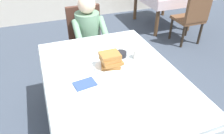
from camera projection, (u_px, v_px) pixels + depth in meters
The scene contains 14 objects.
ground_plane at pixel (112, 131), 2.17m from camera, with size 14.00×14.00×0.00m, color #3D4756.
dining_table_main at pixel (112, 82), 1.80m from camera, with size 1.12×1.52×0.74m.
chair_diner at pixel (86, 37), 2.79m from camera, with size 0.44×0.45×0.93m.
diner_person at pixel (89, 33), 2.60m from camera, with size 0.40×0.43×1.12m.
plate_breakfast at pixel (111, 67), 1.82m from camera, with size 0.28×0.28×0.02m, color white.
breakfast_stack at pixel (111, 60), 1.78m from camera, with size 0.19×0.17×0.13m.
cup_coffee at pixel (138, 54), 1.93m from camera, with size 0.11×0.08×0.08m.
bowl_butter at pixel (121, 54), 1.97m from camera, with size 0.11×0.11×0.04m, color black.
syrup_pitcher at pixel (78, 63), 1.82m from camera, with size 0.08×0.08×0.07m.
fork_left_of_plate at pixel (90, 73), 1.75m from camera, with size 0.18×0.01×0.01m, color silver.
knife_right_of_plate at pixel (131, 65), 1.86m from camera, with size 0.20×0.01×0.01m, color silver.
spoon_near_edge at pixel (124, 94), 1.54m from camera, with size 0.15×0.01×0.01m, color silver.
napkin_folded at pixel (85, 84), 1.63m from camera, with size 0.17×0.12×0.01m, color #334C7F.
background_chair_empty at pixel (193, 15), 3.49m from camera, with size 0.44×0.45×0.93m.
Camera 1 is at (-0.49, -1.33, 1.77)m, focal length 33.36 mm.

